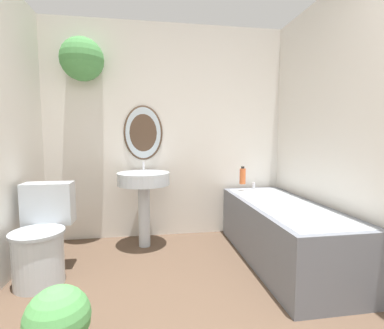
% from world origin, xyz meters
% --- Properties ---
extents(wall_back, '(2.79, 0.43, 2.40)m').
position_xyz_m(wall_back, '(-0.16, 2.72, 1.33)').
color(wall_back, silver).
rests_on(wall_back, ground_plane).
extents(wall_right, '(0.06, 2.83, 2.40)m').
position_xyz_m(wall_right, '(1.36, 1.36, 1.20)').
color(wall_right, silver).
rests_on(wall_right, ground_plane).
extents(toilet, '(0.40, 0.56, 0.76)m').
position_xyz_m(toilet, '(-1.08, 1.84, 0.33)').
color(toilet, silver).
rests_on(toilet, ground_plane).
extents(pedestal_sink, '(0.54, 0.54, 0.88)m').
position_xyz_m(pedestal_sink, '(-0.28, 2.41, 0.63)').
color(pedestal_sink, silver).
rests_on(pedestal_sink, ground_plane).
extents(bathtub, '(0.66, 1.64, 0.62)m').
position_xyz_m(bathtub, '(0.98, 1.85, 0.28)').
color(bathtub, slate).
rests_on(bathtub, ground_plane).
extents(shampoo_bottle, '(0.07, 0.07, 0.20)m').
position_xyz_m(shampoo_bottle, '(0.82, 2.50, 0.71)').
color(shampoo_bottle, '#DB6633').
rests_on(shampoo_bottle, bathtub).
extents(potted_plant, '(0.31, 0.31, 0.42)m').
position_xyz_m(potted_plant, '(-0.68, 0.89, 0.22)').
color(potted_plant, '#47474C').
rests_on(potted_plant, ground_plane).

